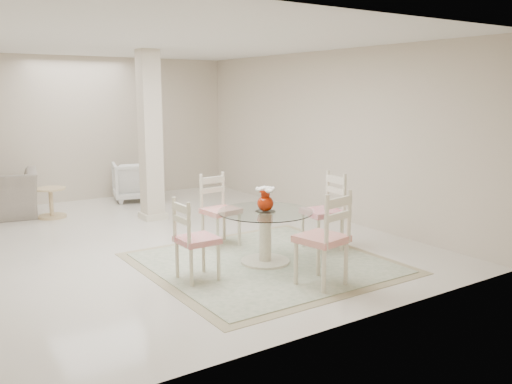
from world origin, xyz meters
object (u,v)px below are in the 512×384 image
column (150,136)px  dining_chair_north (218,204)px  armchair_white (135,181)px  side_table (51,204)px  dining_chair_south (327,232)px  red_vase (266,198)px  dining_chair_west (192,234)px  dining_chair_east (327,205)px  dining_table (265,237)px

column → dining_chair_north: size_ratio=2.52×
armchair_white → side_table: armchair_white is taller
side_table → dining_chair_south: bearing=-72.0°
dining_chair_north → side_table: bearing=112.0°
column → red_vase: column is taller
dining_chair_south → side_table: bearing=-83.0°
dining_chair_west → dining_chair_south: (1.09, -0.95, 0.07)m
red_vase → dining_chair_north: dining_chair_north is taller
red_vase → dining_chair_north: 1.05m
dining_chair_south → side_table: (-1.62, 4.99, -0.38)m
dining_chair_south → armchair_white: dining_chair_south is taller
dining_chair_north → side_table: size_ratio=2.16×
red_vase → side_table: (-1.55, 3.97, -0.57)m
dining_chair_east → side_table: bearing=-140.8°
column → side_table: column is taller
column → dining_chair_west: column is taller
dining_chair_north → dining_chair_south: bearing=-90.3°
dining_chair_south → dining_chair_west: bearing=-52.1°
dining_table → dining_chair_west: 1.04m
armchair_white → side_table: bearing=35.0°
armchair_white → red_vase: bearing=102.8°
dining_table → armchair_white: size_ratio=1.39×
dining_chair_north → dining_chair_west: size_ratio=1.05×
dining_chair_south → armchair_white: bearing=-101.8°
armchair_white → dining_chair_west: bearing=90.6°
dining_chair_east → armchair_white: bearing=-163.3°
dining_table → side_table: 4.26m
dining_chair_east → dining_chair_north: 1.45m
dining_chair_east → armchair_white: 4.62m
dining_table → column: bearing=93.5°
dining_chair_south → dining_table: bearing=-96.6°
red_vase → dining_chair_south: bearing=-85.7°
dining_chair_west → side_table: dining_chair_west is taller
dining_chair_west → armchair_white: size_ratio=1.26×
dining_chair_east → dining_chair_west: 2.04m
column → dining_table: column is taller
dining_chair_east → dining_table: bearing=-80.8°
column → armchair_white: (0.33, 1.62, -0.98)m
dining_chair_north → dining_chair_south: (0.15, -2.04, 0.04)m
dining_chair_south → side_table: size_ratio=2.32×
dining_chair_west → dining_chair_south: 1.45m
dining_chair_north → dining_chair_west: dining_chair_north is taller
column → dining_chair_south: 4.07m
column → dining_table: (0.18, -2.97, -1.02)m
dining_table → side_table: (-1.54, 3.97, -0.10)m
side_table → dining_chair_north: bearing=-63.5°
dining_table → red_vase: red_vase is taller
dining_table → dining_chair_north: (-0.07, 1.02, 0.23)m
column → dining_chair_east: (1.20, -2.92, -0.76)m
column → side_table: (-1.36, 0.99, -1.12)m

